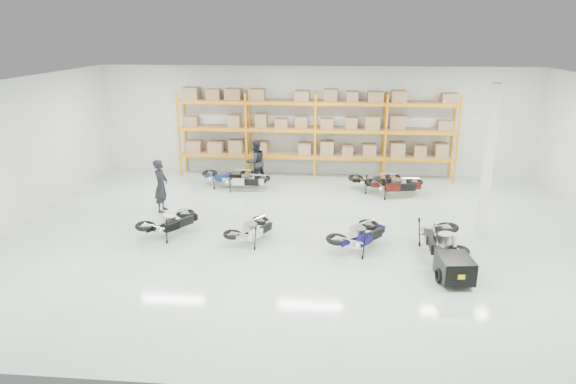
# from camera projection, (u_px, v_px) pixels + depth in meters

# --- Properties ---
(room) EXTENTS (18.00, 18.00, 18.00)m
(room) POSITION_uv_depth(u_px,v_px,m) (307.00, 163.00, 14.74)
(room) COLOR silver
(room) RESTS_ON ground
(pallet_rack) EXTENTS (11.28, 0.98, 3.62)m
(pallet_rack) POSITION_uv_depth(u_px,v_px,m) (316.00, 123.00, 20.86)
(pallet_rack) COLOR orange
(pallet_rack) RESTS_ON ground
(structural_column) EXTENTS (0.25, 0.25, 4.50)m
(structural_column) POSITION_uv_depth(u_px,v_px,m) (488.00, 162.00, 14.77)
(structural_column) COLOR white
(structural_column) RESTS_ON ground
(moto_blue_centre) EXTENTS (1.82, 1.97, 1.17)m
(moto_blue_centre) POSITION_uv_depth(u_px,v_px,m) (360.00, 231.00, 14.29)
(moto_blue_centre) COLOR #09074B
(moto_blue_centre) RESTS_ON ground
(moto_silver_left) EXTENTS (1.45, 1.77, 1.03)m
(moto_silver_left) POSITION_uv_depth(u_px,v_px,m) (252.00, 226.00, 14.81)
(moto_silver_left) COLOR silver
(moto_silver_left) RESTS_ON ground
(moto_black_far_left) EXTENTS (1.72, 1.92, 1.13)m
(moto_black_far_left) POSITION_uv_depth(u_px,v_px,m) (170.00, 218.00, 15.28)
(moto_black_far_left) COLOR black
(moto_black_far_left) RESTS_ON ground
(moto_touring_right) EXTENTS (1.10, 2.03, 1.28)m
(moto_touring_right) POSITION_uv_depth(u_px,v_px,m) (442.00, 235.00, 13.85)
(moto_touring_right) COLOR black
(moto_touring_right) RESTS_ON ground
(trailer) EXTENTS (0.86, 1.64, 0.67)m
(trailer) POSITION_uv_depth(u_px,v_px,m) (455.00, 268.00, 12.40)
(trailer) COLOR black
(trailer) RESTS_ON ground
(moto_back_a) EXTENTS (1.89, 1.07, 1.17)m
(moto_back_a) POSITION_uv_depth(u_px,v_px,m) (228.00, 173.00, 20.08)
(moto_back_a) COLOR navy
(moto_back_a) RESTS_ON ground
(moto_back_b) EXTENTS (1.70, 0.90, 1.08)m
(moto_back_b) POSITION_uv_depth(u_px,v_px,m) (244.00, 177.00, 19.64)
(moto_back_b) COLOR silver
(moto_back_b) RESTS_ON ground
(moto_back_c) EXTENTS (1.89, 1.18, 1.14)m
(moto_back_c) POSITION_uv_depth(u_px,v_px,m) (376.00, 177.00, 19.57)
(moto_back_c) COLOR black
(moto_back_c) RESTS_ON ground
(moto_back_d) EXTENTS (1.94, 1.16, 1.18)m
(moto_back_d) POSITION_uv_depth(u_px,v_px,m) (396.00, 181.00, 18.88)
(moto_back_d) COLOR #3F100C
(moto_back_d) RESTS_ON ground
(person_left) EXTENTS (0.44, 0.66, 1.79)m
(person_left) POSITION_uv_depth(u_px,v_px,m) (161.00, 186.00, 17.21)
(person_left) COLOR black
(person_left) RESTS_ON ground
(person_back) EXTENTS (1.09, 1.05, 1.77)m
(person_back) POSITION_uv_depth(u_px,v_px,m) (256.00, 162.00, 20.34)
(person_back) COLOR black
(person_back) RESTS_ON ground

